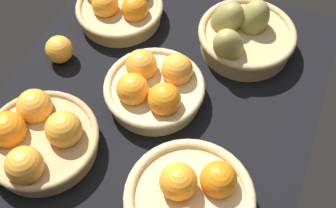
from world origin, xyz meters
The scene contains 7 objects.
market_tray centered at (0.00, 0.00, 1.50)cm, with size 84.00×72.00×3.00cm, color black.
basket_near_right_pears centered at (21.75, -13.35, 7.60)cm, with size 25.86×24.24×14.62cm.
basket_center centered at (-0.64, 1.01, 6.99)cm, with size 23.24×23.24×10.00cm.
basket_far_left centered at (-22.18, 18.36, 7.01)cm, with size 24.62×24.62×10.47cm.
basket_far_right centered at (20.85, 19.95, 6.87)cm, with size 22.94×22.94×9.55cm.
basket_near_left centered at (-23.68, -16.13, 7.68)cm, with size 25.24×25.24×12.35cm.
loose_orange_front_gap centered at (1.78, 27.17, 6.41)cm, with size 6.81×6.81×6.81cm, color #F49E33.
Camera 1 is at (-57.31, -24.94, 88.83)cm, focal length 48.30 mm.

